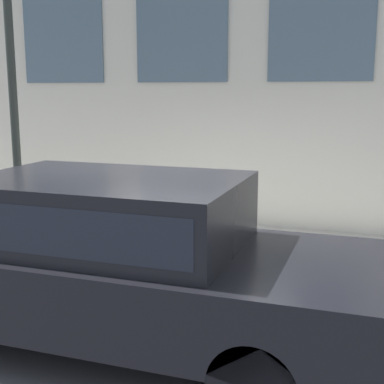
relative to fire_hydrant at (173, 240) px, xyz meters
name	(u,v)px	position (x,y,z in m)	size (l,w,h in m)	color
ground_plane	(186,291)	(-0.38, -0.31, -0.53)	(80.00, 80.00, 0.00)	#47474C
sidewalk	(221,252)	(1.15, -0.31, -0.47)	(3.07, 60.00, 0.12)	#B2ADA3
fire_hydrant	(173,240)	(0.00, 0.00, 0.00)	(0.36, 0.47, 0.80)	gray
person	(210,216)	(0.44, -0.36, 0.24)	(0.26, 0.17, 1.08)	navy
parked_car_charcoal_near	(109,253)	(-1.87, -0.06, 0.38)	(1.94, 5.20, 1.64)	black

